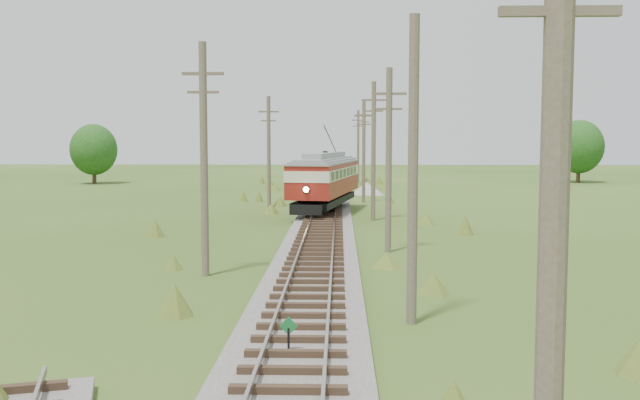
{
  "coord_description": "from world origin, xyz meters",
  "views": [
    {
      "loc": [
        1.03,
        -15.25,
        5.34
      ],
      "look_at": [
        0.0,
        21.47,
        2.16
      ],
      "focal_mm": 40.0,
      "sensor_mm": 36.0,
      "label": 1
    }
  ],
  "objects_px": {
    "switch_marker": "(289,335)",
    "streetcar": "(325,177)",
    "gondola": "(331,167)",
    "gravel_pile": "(368,189)"
  },
  "relations": [
    {
      "from": "switch_marker",
      "to": "gravel_pile",
      "type": "relative_size",
      "value": 0.32
    },
    {
      "from": "streetcar",
      "to": "gondola",
      "type": "height_order",
      "value": "streetcar"
    },
    {
      "from": "switch_marker",
      "to": "gravel_pile",
      "type": "bearing_deg",
      "value": 85.61
    },
    {
      "from": "switch_marker",
      "to": "streetcar",
      "type": "height_order",
      "value": "streetcar"
    },
    {
      "from": "gondola",
      "to": "gravel_pile",
      "type": "distance_m",
      "value": 13.67
    },
    {
      "from": "switch_marker",
      "to": "streetcar",
      "type": "bearing_deg",
      "value": 89.66
    },
    {
      "from": "gravel_pile",
      "to": "streetcar",
      "type": "bearing_deg",
      "value": -101.74
    },
    {
      "from": "gravel_pile",
      "to": "switch_marker",
      "type": "bearing_deg",
      "value": -94.39
    },
    {
      "from": "switch_marker",
      "to": "gondola",
      "type": "height_order",
      "value": "gondola"
    },
    {
      "from": "switch_marker",
      "to": "gravel_pile",
      "type": "height_order",
      "value": "gravel_pile"
    }
  ]
}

